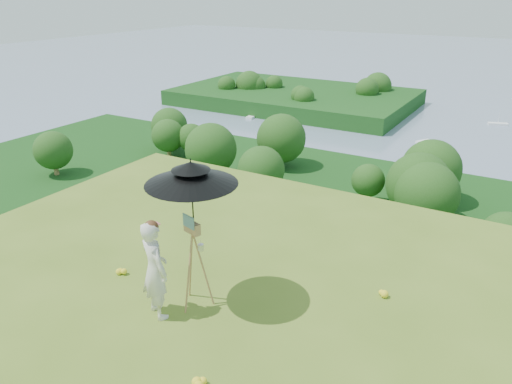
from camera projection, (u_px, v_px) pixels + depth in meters
The scene contains 11 objects.
ground at pixel (210, 384), 6.36m from camera, with size 14.00×14.00×0.00m, color #597722.
shoreline_tier at pixel (490, 262), 79.78m from camera, with size 170.00×28.00×8.00m, color gray.
peninsula at pixel (295, 90), 176.07m from camera, with size 90.00×60.00×12.00m, color #10390F, non-canonical shape.
slope_trees at pixel (470, 252), 39.94m from camera, with size 110.00×50.00×6.00m, color #204715, non-canonical shape.
harbor_town at pixel (498, 225), 77.31m from camera, with size 110.00×22.00×5.00m, color white, non-canonical shape.
moored_boats at pixel (485, 122), 153.24m from camera, with size 140.00×140.00×0.70m, color white, non-canonical shape.
wildflowers at pixel (221, 369), 6.53m from camera, with size 10.00×10.50×0.12m, color yellow, non-canonical shape.
painter at pixel (155, 270), 7.43m from camera, with size 0.58×0.38×1.58m, color beige.
field_easel at pixel (194, 261), 7.68m from camera, with size 0.60×0.60×1.58m, color #A97747, non-canonical shape.
sun_umbrella at pixel (192, 196), 7.28m from camera, with size 1.36×1.36×1.14m, color black, non-canonical shape.
painter_cap at pixel (151, 224), 7.15m from camera, with size 0.21×0.25×0.10m, color #DE7C79, non-canonical shape.
Camera 1 is at (3.02, -3.96, 4.69)m, focal length 35.00 mm.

